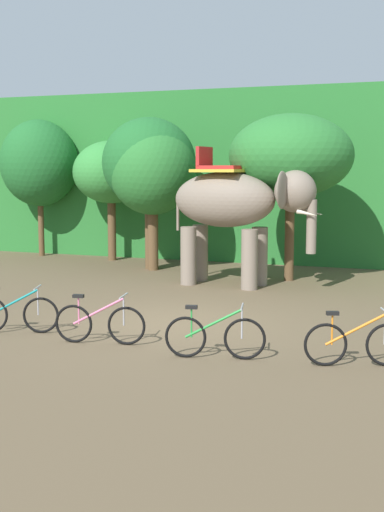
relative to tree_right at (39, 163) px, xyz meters
name	(u,v)px	position (x,y,z in m)	size (l,w,h in m)	color
ground_plane	(170,324)	(8.64, -8.65, -3.38)	(80.00, 80.00, 0.00)	brown
foliage_hedge	(295,176)	(8.64, 3.67, -0.45)	(36.00, 6.00, 5.85)	#28702D
tree_right	(39,163)	(0.00, 0.00, 0.00)	(2.81, 2.81, 4.95)	brown
tree_left	(111,173)	(3.00, -0.19, -0.33)	(2.63, 2.63, 4.14)	brown
tree_far_right	(149,163)	(5.06, -1.61, -0.02)	(2.96, 2.96, 4.79)	brown
tree_center_right	(152,171)	(5.28, -1.85, -0.27)	(2.71, 2.71, 4.52)	brown
tree_center_left	(291,156)	(9.74, -2.34, 0.16)	(3.50, 3.50, 4.72)	brown
elephant	(236,205)	(8.55, -3.73, -1.18)	(4.21, 2.09, 3.78)	gray
bike_teal	(15,313)	(6.09, -10.41, -2.99)	(1.64, 0.69, 0.92)	black
bike_pink	(100,323)	(8.03, -10.57, -2.99)	(1.69, 0.53, 0.92)	black
bike_green	(215,336)	(10.31, -10.77, -2.99)	(1.68, 0.57, 0.92)	black
bike_orange	(356,343)	(12.59, -10.39, -2.99)	(1.62, 0.72, 0.92)	black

